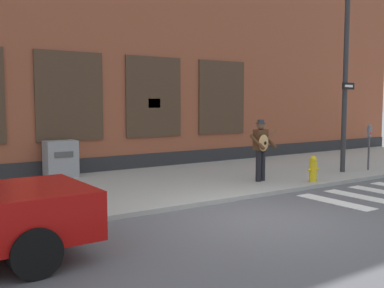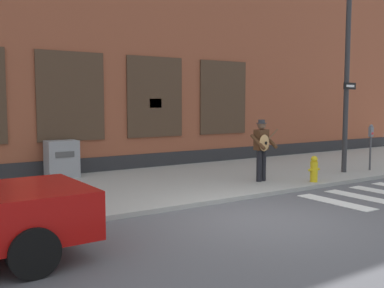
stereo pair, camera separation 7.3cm
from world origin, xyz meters
name	(u,v)px [view 2 (the right image)]	position (x,y,z in m)	size (l,w,h in m)	color
ground_plane	(259,219)	(0.00, 0.00, 0.00)	(160.00, 160.00, 0.00)	#56565B
sidewalk	(156,184)	(0.00, 4.03, 0.05)	(28.00, 5.22, 0.10)	#9E9E99
building_backdrop	(91,51)	(0.00, 8.64, 3.97)	(28.00, 4.06, 7.94)	brown
busker	(262,146)	(2.44, 2.61, 1.05)	(0.73, 0.56, 1.66)	black
traffic_light	(382,37)	(5.71, 1.38, 4.02)	(0.66, 3.02, 5.72)	#2D2D30
parking_meter	(371,140)	(6.63, 2.25, 1.05)	(0.13, 0.11, 1.44)	#47474C
utility_box	(62,159)	(-1.84, 6.19, 0.63)	(0.87, 0.61, 1.05)	gray
fire_hydrant	(314,169)	(3.54, 1.78, 0.45)	(0.38, 0.20, 0.70)	gold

